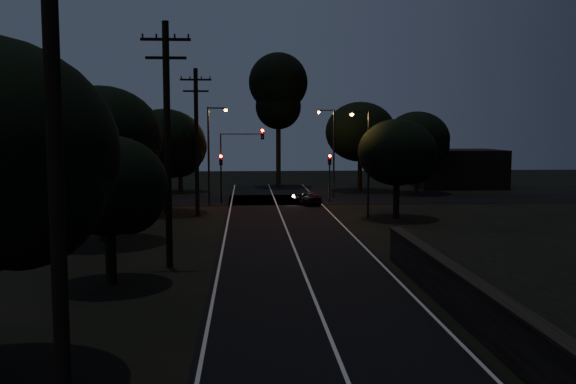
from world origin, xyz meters
TOP-DOWN VIEW (x-y plane):
  - road_surface at (0.00, 31.12)m, footprint 60.00×70.00m
  - utility_pole_near at (-6.00, -2.00)m, footprint 2.20×0.30m
  - utility_pole_mid at (-6.00, 15.00)m, footprint 2.20×0.30m
  - utility_pole_far at (-6.00, 32.00)m, footprint 2.20×0.30m
  - tree_left_b at (-7.83, 11.90)m, footprint 4.75×4.75m
  - tree_left_c at (-10.26, 21.86)m, footprint 6.84×6.84m
  - tree_left_d at (-8.28, 33.88)m, footprint 6.09×6.09m
  - tree_far_nw at (-8.81, 49.89)m, footprint 5.30×5.30m
  - tree_far_w at (-13.78, 45.87)m, footprint 6.19×6.19m
  - tree_far_ne at (9.25, 49.86)m, footprint 7.05×7.05m
  - tree_far_e at (14.22, 46.87)m, footprint 6.22×6.22m
  - tree_right_a at (8.19, 29.89)m, footprint 5.46×5.46m
  - tall_pine at (1.00, 55.00)m, footprint 6.29×6.29m
  - building_left at (-20.00, 52.00)m, footprint 10.00×8.00m
  - building_right at (20.00, 53.00)m, footprint 9.00×7.00m
  - signal_left at (-4.60, 39.99)m, footprint 0.28×0.35m
  - signal_right at (4.60, 39.99)m, footprint 0.28×0.35m
  - signal_mast at (-2.91, 39.99)m, footprint 3.70×0.35m
  - streetlight_a at (-5.31, 38.00)m, footprint 1.66×0.26m
  - streetlight_b at (5.31, 44.00)m, footprint 1.66×0.26m
  - streetlight_c at (5.83, 30.00)m, footprint 1.46×0.26m
  - car at (2.55, 38.29)m, footprint 2.31×3.58m

SIDE VIEW (x-z plane):
  - road_surface at x=0.00m, z-range 0.00..0.03m
  - car at x=2.55m, z-range 0.00..1.13m
  - building_right at x=20.00m, z-range 0.00..4.00m
  - building_left at x=-20.00m, z-range 0.00..4.40m
  - signal_left at x=-4.60m, z-range 0.79..4.89m
  - signal_right at x=4.60m, z-range 0.79..4.89m
  - tree_left_b at x=-7.83m, z-range 0.89..6.93m
  - signal_mast at x=-2.91m, z-range 1.21..7.46m
  - tree_far_nw at x=-8.81m, z-range 0.99..7.70m
  - streetlight_c at x=5.83m, z-range 0.60..8.10m
  - tree_right_a at x=8.19m, z-range 1.03..7.98m
  - streetlight_a at x=-5.31m, z-range 0.64..8.64m
  - streetlight_b at x=5.31m, z-range 0.64..8.64m
  - tree_left_d at x=-8.28m, z-range 1.14..8.87m
  - tree_far_e at x=14.22m, z-range 1.17..9.07m
  - tree_far_w at x=-13.78m, z-range 1.18..9.07m
  - utility_pole_far at x=-6.00m, z-range 0.23..10.73m
  - tree_left_c at x=-10.26m, z-range 1.27..9.91m
  - utility_pole_mid at x=-6.00m, z-range 0.24..11.24m
  - tree_far_ne at x=9.25m, z-range 1.31..10.23m
  - utility_pole_near at x=-6.00m, z-range 0.25..12.25m
  - tall_pine at x=1.00m, z-range 3.16..17.46m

